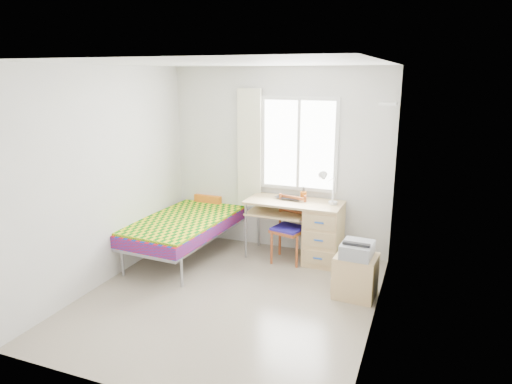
% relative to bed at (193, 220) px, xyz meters
% --- Properties ---
extents(floor, '(3.50, 3.50, 0.00)m').
position_rel_bed_xyz_m(floor, '(1.08, -1.14, -0.47)').
color(floor, '#BCAD93').
rests_on(floor, ground).
extents(ceiling, '(3.50, 3.50, 0.00)m').
position_rel_bed_xyz_m(ceiling, '(1.08, -1.14, 2.13)').
color(ceiling, white).
rests_on(ceiling, wall_back).
extents(wall_back, '(3.20, 0.00, 3.20)m').
position_rel_bed_xyz_m(wall_back, '(1.08, 0.61, 0.83)').
color(wall_back, silver).
rests_on(wall_back, ground).
extents(wall_left, '(0.00, 3.50, 3.50)m').
position_rel_bed_xyz_m(wall_left, '(-0.52, -1.14, 0.83)').
color(wall_left, silver).
rests_on(wall_left, ground).
extents(wall_right, '(0.00, 3.50, 3.50)m').
position_rel_bed_xyz_m(wall_right, '(2.68, -1.14, 0.83)').
color(wall_right, silver).
rests_on(wall_right, ground).
extents(window, '(1.10, 0.04, 1.30)m').
position_rel_bed_xyz_m(window, '(1.38, 0.59, 1.08)').
color(window, white).
rests_on(window, wall_back).
extents(curtain, '(0.35, 0.05, 1.70)m').
position_rel_bed_xyz_m(curtain, '(0.66, 0.54, 0.98)').
color(curtain, '#EFEBC5').
rests_on(curtain, wall_back).
extents(floating_shelf, '(0.20, 0.32, 0.03)m').
position_rel_bed_xyz_m(floating_shelf, '(2.57, 0.26, 1.68)').
color(floating_shelf, white).
rests_on(floating_shelf, wall_right).
extents(bed, '(1.18, 2.30, 0.97)m').
position_rel_bed_xyz_m(bed, '(0.00, 0.00, 0.00)').
color(bed, '#999AA1').
rests_on(bed, floor).
extents(desk, '(1.31, 0.62, 0.82)m').
position_rel_bed_xyz_m(desk, '(1.77, 0.28, -0.03)').
color(desk, tan).
rests_on(desk, floor).
extents(chair, '(0.48, 0.48, 0.91)m').
position_rel_bed_xyz_m(chair, '(1.39, 0.18, 0.04)').
color(chair, '#91501C').
rests_on(chair, floor).
extents(cabinet, '(0.49, 0.44, 0.50)m').
position_rel_bed_xyz_m(cabinet, '(2.41, -0.57, -0.22)').
color(cabinet, tan).
rests_on(cabinet, floor).
extents(printer, '(0.36, 0.41, 0.17)m').
position_rel_bed_xyz_m(printer, '(2.42, -0.59, 0.12)').
color(printer, '#A0A2A8').
rests_on(printer, cabinet).
extents(laptop, '(0.39, 0.29, 0.03)m').
position_rel_bed_xyz_m(laptop, '(1.30, 0.29, 0.36)').
color(laptop, black).
rests_on(laptop, desk).
extents(pen_cup, '(0.11, 0.11, 0.11)m').
position_rel_bed_xyz_m(pen_cup, '(1.50, 0.43, 0.40)').
color(pen_cup, orange).
rests_on(pen_cup, desk).
extents(task_lamp, '(0.24, 0.34, 0.47)m').
position_rel_bed_xyz_m(task_lamp, '(1.87, 0.22, 0.64)').
color(task_lamp, white).
rests_on(task_lamp, desk).
extents(book, '(0.23, 0.28, 0.02)m').
position_rel_bed_xyz_m(book, '(1.18, 0.32, 0.12)').
color(book, gray).
rests_on(book, desk).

